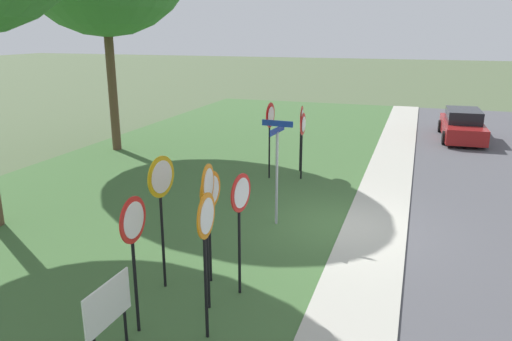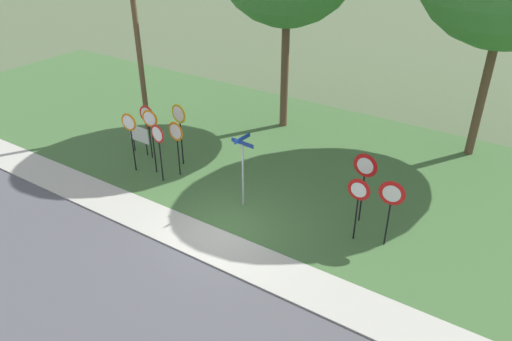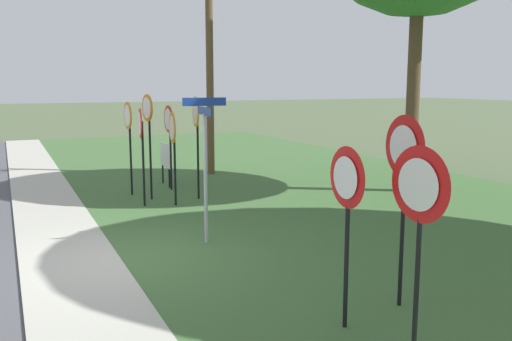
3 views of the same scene
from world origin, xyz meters
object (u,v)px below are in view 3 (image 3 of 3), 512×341
at_px(stop_sign_near_left, 148,124).
at_px(stop_sign_center_tall, 141,136).
at_px(utility_pole, 204,21).
at_px(yield_sign_near_left, 346,195).
at_px(yield_sign_far_left, 418,202).
at_px(notice_board, 166,157).
at_px(stop_sign_far_right, 169,129).
at_px(stop_sign_far_left, 173,138).
at_px(stop_sign_far_center, 129,128).
at_px(street_name_post, 205,157).
at_px(yield_sign_near_right, 403,164).
at_px(stop_sign_near_right, 196,124).

relative_size(stop_sign_near_left, stop_sign_center_tall, 1.14).
distance_m(stop_sign_center_tall, utility_pole, 5.90).
relative_size(yield_sign_near_left, yield_sign_far_left, 0.96).
bearing_deg(yield_sign_far_left, notice_board, 173.66).
relative_size(stop_sign_far_right, utility_pole, 0.26).
distance_m(stop_sign_near_left, stop_sign_far_left, 1.04).
xyz_separation_m(stop_sign_far_center, yield_sign_near_left, (9.26, 0.62, -0.14)).
bearing_deg(stop_sign_far_right, stop_sign_far_left, -14.70).
distance_m(stop_sign_near_left, stop_sign_far_center, 0.91).
bearing_deg(street_name_post, yield_sign_far_left, 11.35).
distance_m(stop_sign_near_left, yield_sign_far_left, 9.40).
distance_m(stop_sign_near_left, notice_board, 2.26).
height_order(stop_sign_far_right, yield_sign_near_right, yield_sign_near_right).
relative_size(stop_sign_near_left, stop_sign_near_right, 1.02).
xyz_separation_m(stop_sign_far_center, yield_sign_near_right, (9.01, 1.67, 0.13)).
distance_m(yield_sign_far_left, utility_pole, 13.18).
height_order(stop_sign_far_center, street_name_post, street_name_post).
xyz_separation_m(street_name_post, utility_pole, (-7.51, 2.70, 3.31)).
bearing_deg(yield_sign_near_left, stop_sign_far_left, -179.46).
xyz_separation_m(stop_sign_center_tall, utility_pole, (-3.90, 3.05, 3.21)).
bearing_deg(street_name_post, stop_sign_far_center, -171.18).
height_order(stop_sign_near_right, street_name_post, street_name_post).
distance_m(stop_sign_far_left, stop_sign_center_tall, 0.76).
xyz_separation_m(stop_sign_near_left, yield_sign_near_left, (8.43, 0.29, -0.29)).
height_order(stop_sign_near_left, notice_board, stop_sign_near_left).
relative_size(stop_sign_far_left, yield_sign_far_left, 0.98).
xyz_separation_m(stop_sign_near_right, stop_sign_far_right, (-1.47, -0.30, -0.22)).
xyz_separation_m(yield_sign_near_right, yield_sign_far_left, (1.20, -0.79, -0.19)).
bearing_deg(stop_sign_far_left, notice_board, 174.34).
relative_size(stop_sign_near_right, yield_sign_near_left, 1.18).
bearing_deg(yield_sign_far_left, stop_sign_far_right, 173.95).
height_order(stop_sign_near_left, stop_sign_far_center, stop_sign_near_left).
bearing_deg(street_name_post, stop_sign_near_right, 168.68).
bearing_deg(notice_board, stop_sign_center_tall, -26.13).
relative_size(yield_sign_far_left, notice_board, 1.88).
bearing_deg(street_name_post, yield_sign_near_right, 24.17).
height_order(yield_sign_far_left, street_name_post, street_name_post).
distance_m(stop_sign_far_center, yield_sign_far_left, 10.25).
bearing_deg(stop_sign_near_right, yield_sign_near_left, 1.38).
distance_m(stop_sign_far_left, yield_sign_near_left, 7.50).
bearing_deg(stop_sign_near_left, stop_sign_far_left, 14.25).
xyz_separation_m(stop_sign_near_right, street_name_post, (3.85, -1.14, -0.31)).
height_order(stop_sign_far_left, yield_sign_far_left, yield_sign_far_left).
height_order(stop_sign_far_right, yield_sign_far_left, stop_sign_far_right).
height_order(stop_sign_center_tall, yield_sign_far_left, stop_sign_center_tall).
bearing_deg(stop_sign_far_left, stop_sign_far_center, -152.61).
distance_m(yield_sign_near_right, utility_pole, 11.88).
height_order(utility_pole, notice_board, utility_pole).
bearing_deg(notice_board, yield_sign_far_left, -0.49).
xyz_separation_m(stop_sign_far_right, street_name_post, (5.32, -0.83, -0.10)).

